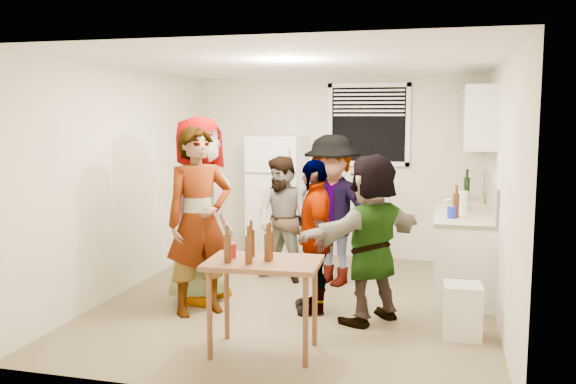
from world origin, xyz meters
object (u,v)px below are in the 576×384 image
(serving_table, at_px, (264,352))
(kettle, at_px, (459,209))
(beer_bottle_counter, at_px, (456,217))
(trash_bin, at_px, (462,310))
(red_cup, at_px, (231,258))
(guest_back_right, at_px, (331,284))
(guest_black, at_px, (314,311))
(guest_stripe, at_px, (201,312))
(refrigerator, at_px, (277,198))
(beer_bottle_table, at_px, (270,259))
(guest_grey, at_px, (201,299))
(wine_bottle, at_px, (466,200))
(guest_orange, at_px, (370,321))
(blue_cup, at_px, (451,218))
(guest_back_left, at_px, (284,281))

(serving_table, bearing_deg, kettle, 57.74)
(beer_bottle_counter, xyz_separation_m, trash_bin, (0.06, -1.15, -0.65))
(red_cup, bearing_deg, guest_back_right, 77.92)
(kettle, distance_m, serving_table, 3.14)
(beer_bottle_counter, bearing_deg, guest_black, -151.04)
(serving_table, relative_size, guest_stripe, 0.50)
(refrigerator, relative_size, beer_bottle_counter, 6.62)
(beer_bottle_table, distance_m, guest_back_right, 2.27)
(refrigerator, bearing_deg, guest_grey, -98.03)
(wine_bottle, height_order, guest_orange, wine_bottle)
(serving_table, distance_m, guest_black, 1.18)
(refrigerator, height_order, kettle, refrigerator)
(refrigerator, relative_size, wine_bottle, 5.72)
(blue_cup, distance_m, guest_back_left, 2.14)
(wine_bottle, xyz_separation_m, guest_orange, (-0.94, -2.28, -0.90))
(blue_cup, height_order, guest_back_left, blue_cup)
(wine_bottle, height_order, guest_grey, wine_bottle)
(blue_cup, bearing_deg, red_cup, -134.62)
(refrigerator, bearing_deg, beer_bottle_counter, -30.17)
(refrigerator, relative_size, guest_back_left, 1.13)
(blue_cup, distance_m, guest_orange, 1.44)
(beer_bottle_counter, relative_size, red_cup, 2.11)
(beer_bottle_counter, height_order, guest_back_left, beer_bottle_counter)
(guest_grey, relative_size, guest_back_right, 1.12)
(beer_bottle_table, relative_size, guest_back_left, 0.15)
(trash_bin, height_order, serving_table, trash_bin)
(blue_cup, relative_size, trash_bin, 0.25)
(red_cup, height_order, guest_back_right, red_cup)
(wine_bottle, height_order, guest_black, wine_bottle)
(blue_cup, height_order, red_cup, blue_cup)
(beer_bottle_table, bearing_deg, guest_orange, 51.52)
(beer_bottle_counter, bearing_deg, kettle, 85.39)
(beer_bottle_counter, xyz_separation_m, guest_orange, (-0.79, -0.92, -0.90))
(red_cup, bearing_deg, blue_cup, 45.38)
(wine_bottle, bearing_deg, serving_table, -117.48)
(red_cup, height_order, guest_grey, red_cup)
(guest_grey, height_order, guest_orange, guest_grey)
(serving_table, relative_size, guest_black, 0.60)
(refrigerator, distance_m, guest_orange, 2.90)
(kettle, height_order, blue_cup, kettle)
(trash_bin, height_order, guest_grey, trash_bin)
(serving_table, xyz_separation_m, guest_back_left, (-0.41, 2.19, 0.00))
(beer_bottle_counter, bearing_deg, guest_back_right, 168.86)
(trash_bin, relative_size, beer_bottle_table, 2.13)
(guest_grey, bearing_deg, blue_cup, -69.48)
(guest_back_right, bearing_deg, guest_stripe, -103.32)
(blue_cup, height_order, guest_stripe, blue_cup)
(guest_grey, distance_m, guest_back_left, 1.16)
(trash_bin, height_order, red_cup, red_cup)
(trash_bin, height_order, guest_black, trash_bin)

